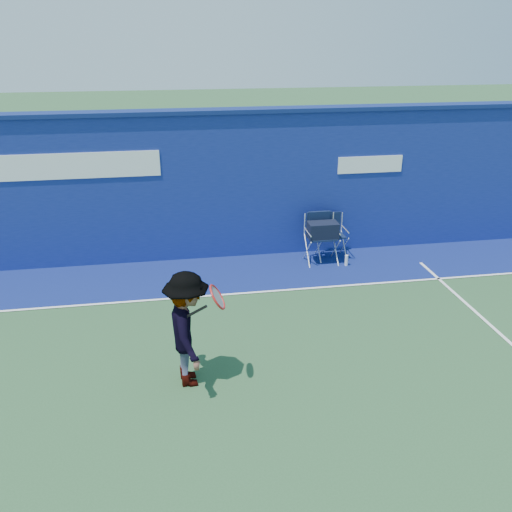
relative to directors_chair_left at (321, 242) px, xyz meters
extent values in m
plane|color=#294D2B|center=(-2.45, -4.41, -0.44)|extent=(80.00, 80.00, 0.00)
cube|color=navy|center=(-2.45, 0.79, 1.06)|extent=(24.00, 0.40, 3.00)
cube|color=navy|center=(-2.45, 0.79, 2.60)|extent=(24.00, 0.50, 0.08)
cube|color=white|center=(-5.45, 0.58, 1.66)|extent=(4.50, 0.02, 0.50)
cube|color=white|center=(1.15, 0.58, 1.46)|extent=(1.40, 0.02, 0.35)
cube|color=navy|center=(-2.45, -0.31, -0.44)|extent=(24.00, 1.80, 0.01)
cube|color=white|center=(-2.45, -1.21, -0.43)|extent=(24.00, 0.06, 0.01)
cube|color=#0F1A37|center=(0.00, -0.01, 0.12)|extent=(0.54, 0.45, 0.03)
cube|color=silver|center=(0.00, 0.26, 0.34)|extent=(0.61, 0.03, 0.44)
cube|color=#0F1A37|center=(0.00, 0.26, 0.43)|extent=(0.54, 0.03, 0.31)
cube|color=black|center=(0.00, -0.04, 0.28)|extent=(0.61, 0.36, 0.33)
cube|color=#0F1A37|center=(0.00, 0.26, 0.47)|extent=(0.44, 0.07, 0.24)
cube|color=#0F1A37|center=(0.27, 0.18, 0.07)|extent=(0.50, 0.42, 0.03)
cube|color=silver|center=(0.27, 0.42, 0.28)|extent=(0.57, 0.02, 0.41)
cube|color=#0F1A37|center=(0.27, 0.42, 0.36)|extent=(0.50, 0.03, 0.29)
cylinder|color=silver|center=(0.47, -0.28, -0.32)|extent=(0.07, 0.07, 0.23)
imported|color=#EA4738|center=(-2.92, -3.75, 0.38)|extent=(0.70, 1.11, 1.65)
torus|color=red|center=(-2.52, -3.87, 0.90)|extent=(0.26, 0.40, 0.34)
cylinder|color=gray|center=(-2.52, -3.87, 0.90)|extent=(0.20, 0.33, 0.27)
cylinder|color=black|center=(-2.82, -3.91, 0.73)|extent=(0.31, 0.08, 0.20)
camera|label=1|loc=(-3.05, -10.10, 4.10)|focal=38.00mm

